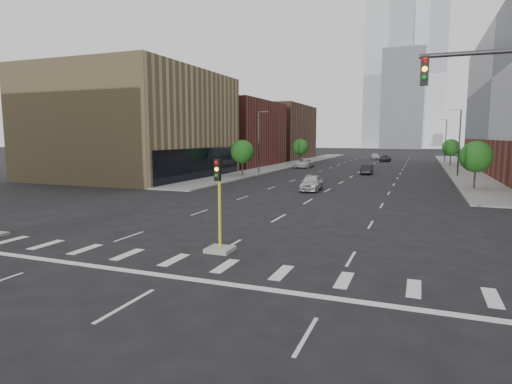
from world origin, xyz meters
The scene contains 22 objects.
ground centered at (0.00, 0.00, 0.00)m, with size 400.00×400.00×0.00m, color black.
sidewalk_left_far centered at (-15.00, 74.00, 0.07)m, with size 5.00×92.00×0.15m, color gray.
sidewalk_right_far centered at (15.00, 74.00, 0.07)m, with size 5.00×92.00×0.15m, color gray.
building_left_mid centered at (-27.50, 40.00, 7.00)m, with size 20.00×24.00×14.00m, color tan.
building_left_far_a centered at (-27.50, 66.00, 6.00)m, with size 20.00×22.00×12.00m, color brown.
building_left_far_b centered at (-27.50, 92.00, 6.50)m, with size 20.00×24.00×13.00m, color brown.
tower_left centered at (-8.00, 220.00, 35.00)m, with size 22.00×22.00×70.00m, color #B2B7BC.
tower_right centered at (10.00, 260.00, 40.00)m, with size 20.00×20.00×80.00m, color #B2B7BC.
tower_mid centered at (0.00, 200.00, 22.00)m, with size 18.00×18.00×44.00m, color slate.
median_traffic_signal centered at (0.00, 8.97, 0.97)m, with size 1.20×1.20×4.40m.
streetlight_right_a centered at (13.41, 55.00, 5.01)m, with size 1.60×0.22×9.07m.
streetlight_right_b centered at (13.41, 90.00, 5.01)m, with size 1.60×0.22×9.07m.
streetlight_left centered at (-13.41, 50.00, 5.01)m, with size 1.60×0.22×9.07m.
tree_left_near centered at (-14.00, 45.00, 3.39)m, with size 3.20×3.20×4.85m.
tree_left_far centered at (-14.00, 75.00, 3.39)m, with size 3.20×3.20×4.85m.
tree_right_near centered at (14.00, 40.00, 3.39)m, with size 3.20×3.20×4.85m.
tree_right_far centered at (14.00, 80.00, 3.39)m, with size 3.20×3.20×4.85m.
car_near_left centered at (-1.50, 33.30, 0.80)m, with size 1.89×4.71×1.60m, color #B9B8BE.
car_mid_right centered at (1.50, 54.88, 0.71)m, with size 1.51×4.33×1.43m, color black.
car_far_left centered at (-10.50, 64.64, 0.82)m, with size 2.73×5.93×1.65m, color #B3B3B3.
car_deep_right centered at (1.50, 88.62, 0.71)m, with size 1.99×4.89×1.42m, color black.
car_distant centered at (-1.41, 97.27, 0.76)m, with size 1.80×4.46×1.52m, color #BABBC0.
Camera 1 is at (8.70, -8.87, 5.43)m, focal length 30.00 mm.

